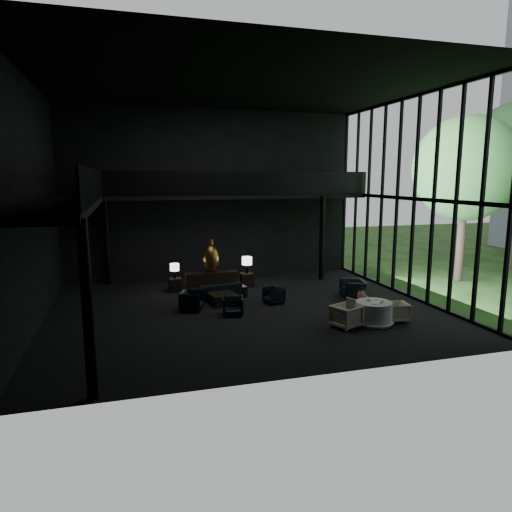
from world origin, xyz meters
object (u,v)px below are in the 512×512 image
object	(u,v)px
dining_chair_west	(346,314)
child	(361,295)
lounge_armchair_west	(192,299)
dining_chair_north	(359,306)
bronze_urn	(211,258)
dining_table	(373,314)
lounge_armchair_east	(274,295)
sofa	(219,287)
side_table_left	(175,285)
coffee_table	(223,299)
side_table_right	(247,280)
lounge_armchair_south	(233,306)
dining_chair_east	(397,312)
console	(211,280)
table_lamp_left	(175,268)
table_lamp_right	(247,261)
window_armchair	(353,286)

from	to	relation	value
dining_chair_west	child	bearing A→B (deg)	-69.35
lounge_armchair_west	dining_chair_north	xyz separation A→B (m)	(5.69, -2.14, -0.09)
bronze_urn	dining_table	size ratio (longest dim) A/B	1.07
lounge_armchair_west	lounge_armchair_east	distance (m)	3.20
sofa	side_table_left	bearing A→B (deg)	-53.53
lounge_armchair_west	dining_table	bearing A→B (deg)	-98.44
child	side_table_left	bearing A→B (deg)	-41.81
bronze_urn	coffee_table	size ratio (longest dim) A/B	1.51
side_table_right	lounge_armchair_east	bearing A→B (deg)	-84.66
bronze_urn	lounge_armchair_south	bearing A→B (deg)	-89.98
lounge_armchair_west	dining_table	distance (m)	6.48
dining_table	dining_chair_east	world-z (taller)	dining_table
bronze_urn	console	bearing A→B (deg)	-90.00
lounge_armchair_east	dining_chair_north	size ratio (longest dim) A/B	0.98
dining_chair_north	lounge_armchair_west	bearing A→B (deg)	-39.30
bronze_urn	side_table_right	xyz separation A→B (m)	(1.60, -0.17, -1.04)
side_table_left	coffee_table	bearing A→B (deg)	-58.98
lounge_armchair_west	dining_table	world-z (taller)	lounge_armchair_west
table_lamp_left	child	distance (m)	8.01
side_table_right	dining_chair_west	world-z (taller)	dining_chair_west
table_lamp_right	dining_table	xyz separation A→B (m)	(2.72, -6.27, -0.81)
lounge_armchair_east	dining_chair_north	distance (m)	3.35
dining_chair_west	coffee_table	bearing A→B (deg)	18.71
lounge_armchair_south	child	distance (m)	4.56
table_lamp_left	dining_chair_east	world-z (taller)	table_lamp_left
bronze_urn	window_armchair	distance (m)	6.24
window_armchair	dining_chair_east	distance (m)	3.36
console	side_table_right	distance (m)	1.60
side_table_right	lounge_armchair_west	xyz separation A→B (m)	(-2.91, -3.09, 0.11)
lounge_armchair_south	bronze_urn	bearing A→B (deg)	100.74
console	side_table_right	size ratio (longest dim) A/B	3.74
lounge_armchair_south	window_armchair	distance (m)	5.47
side_table_right	child	world-z (taller)	child
bronze_urn	lounge_armchair_south	world-z (taller)	bronze_urn
dining_chair_east	bronze_urn	bearing A→B (deg)	-130.45
child	table_lamp_left	bearing A→B (deg)	-41.88
table_lamp_left	sofa	distance (m)	2.33
sofa	coffee_table	bearing A→B (deg)	77.38
dining_chair_west	table_lamp_left	bearing A→B (deg)	14.93
side_table_left	dining_chair_east	size ratio (longest dim) A/B	0.86
side_table_right	dining_chair_north	distance (m)	5.92
sofa	child	bearing A→B (deg)	130.01
dining_chair_north	lounge_armchair_south	bearing A→B (deg)	-33.31
dining_chair_east	side_table_right	bearing A→B (deg)	-139.46
dining_table	table_lamp_left	bearing A→B (deg)	133.32
console	dining_chair_west	world-z (taller)	dining_chair_west
window_armchair	coffee_table	xyz separation A→B (m)	(-5.40, 0.31, -0.22)
coffee_table	dining_chair_west	size ratio (longest dim) A/B	1.10
console	window_armchair	size ratio (longest dim) A/B	2.29
side_table_left	table_lamp_right	world-z (taller)	table_lamp_right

